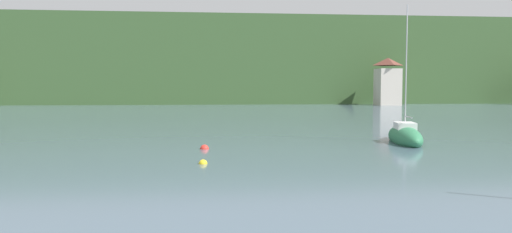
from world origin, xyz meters
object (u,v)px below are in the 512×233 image
Objects in this scene: sailboat_mid_3 at (405,137)px; mooring_buoy_mid at (204,149)px; shore_building_central at (388,82)px; mooring_buoy_near at (203,164)px.

sailboat_mid_3 reaches higher than mooring_buoy_mid.
shore_building_central is 17.49× the size of mooring_buoy_mid.
shore_building_central is 21.75× the size of mooring_buoy_near.
sailboat_mid_3 is 17.97× the size of mooring_buoy_mid.
sailboat_mid_3 is 15.16m from mooring_buoy_near.
sailboat_mid_3 is at bearing 29.00° from mooring_buoy_near.
shore_building_central is 70.69m from mooring_buoy_mid.
mooring_buoy_near is at bearing -117.65° from shore_building_central.
shore_building_central reaches higher than mooring_buoy_mid.
mooring_buoy_mid is (-34.94, -61.29, -4.49)m from shore_building_central.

